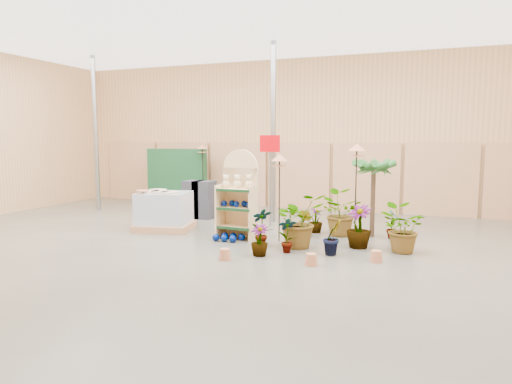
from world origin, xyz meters
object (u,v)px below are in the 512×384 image
pallet_stack (164,211)px  potted_plant_2 (299,220)px  bird_table_front (279,160)px  display_shelf (239,198)px

pallet_stack → potted_plant_2: 3.45m
bird_table_front → potted_plant_2: (0.53, -0.35, -1.14)m
bird_table_front → potted_plant_2: bearing=-34.0°
display_shelf → pallet_stack: 2.01m
display_shelf → potted_plant_2: size_ratio=1.77×
potted_plant_2 → pallet_stack: bearing=170.7°
display_shelf → potted_plant_2: bearing=-12.6°
display_shelf → potted_plant_2: display_shelf is taller
pallet_stack → bird_table_front: 3.14m
pallet_stack → potted_plant_2: potted_plant_2 is taller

